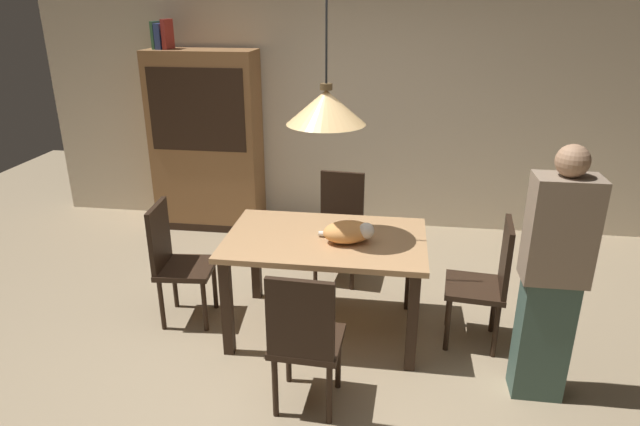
{
  "coord_description": "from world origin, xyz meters",
  "views": [
    {
      "loc": [
        0.57,
        -3.02,
        2.3
      ],
      "look_at": [
        0.05,
        0.66,
        0.85
      ],
      "focal_mm": 30.69,
      "sensor_mm": 36.0,
      "label": 1
    }
  ],
  "objects_px": {
    "chair_left_side": "(175,258)",
    "person_standing": "(552,278)",
    "cat_sleeping": "(349,232)",
    "book_blue_wide": "(162,36)",
    "chair_near_front": "(304,337)",
    "book_green_slim": "(156,35)",
    "pendant_lamp": "(326,107)",
    "book_red_tall": "(168,34)",
    "chair_far_back": "(340,222)",
    "chair_right_side": "(487,278)",
    "hutch_bookcase": "(207,145)",
    "dining_table": "(326,250)"
  },
  "relations": [
    {
      "from": "cat_sleeping",
      "to": "book_green_slim",
      "type": "bearing_deg",
      "value": 137.53
    },
    {
      "from": "book_red_tall",
      "to": "chair_right_side",
      "type": "bearing_deg",
      "value": -32.47
    },
    {
      "from": "chair_far_back",
      "to": "chair_right_side",
      "type": "xyz_separation_m",
      "value": [
        1.12,
        -0.89,
        0.0
      ]
    },
    {
      "from": "book_blue_wide",
      "to": "person_standing",
      "type": "height_order",
      "value": "book_blue_wide"
    },
    {
      "from": "hutch_bookcase",
      "to": "person_standing",
      "type": "height_order",
      "value": "hutch_bookcase"
    },
    {
      "from": "pendant_lamp",
      "to": "book_green_slim",
      "type": "bearing_deg",
      "value": 136.05
    },
    {
      "from": "chair_near_front",
      "to": "chair_left_side",
      "type": "height_order",
      "value": "same"
    },
    {
      "from": "book_green_slim",
      "to": "book_blue_wide",
      "type": "relative_size",
      "value": 1.08
    },
    {
      "from": "book_red_tall",
      "to": "hutch_bookcase",
      "type": "bearing_deg",
      "value": -0.27
    },
    {
      "from": "dining_table",
      "to": "chair_far_back",
      "type": "height_order",
      "value": "chair_far_back"
    },
    {
      "from": "chair_far_back",
      "to": "pendant_lamp",
      "type": "relative_size",
      "value": 0.72
    },
    {
      "from": "cat_sleeping",
      "to": "person_standing",
      "type": "bearing_deg",
      "value": -20.28
    },
    {
      "from": "chair_far_back",
      "to": "cat_sleeping",
      "type": "distance_m",
      "value": 1.01
    },
    {
      "from": "hutch_bookcase",
      "to": "chair_right_side",
      "type": "bearing_deg",
      "value": -35.46
    },
    {
      "from": "chair_far_back",
      "to": "book_green_slim",
      "type": "distance_m",
      "value": 2.62
    },
    {
      "from": "dining_table",
      "to": "cat_sleeping",
      "type": "height_order",
      "value": "cat_sleeping"
    },
    {
      "from": "book_blue_wide",
      "to": "person_standing",
      "type": "relative_size",
      "value": 0.15
    },
    {
      "from": "chair_left_side",
      "to": "chair_right_side",
      "type": "distance_m",
      "value": 2.26
    },
    {
      "from": "cat_sleeping",
      "to": "book_blue_wide",
      "type": "distance_m",
      "value": 3.03
    },
    {
      "from": "person_standing",
      "to": "book_red_tall",
      "type": "bearing_deg",
      "value": 143.44
    },
    {
      "from": "chair_far_back",
      "to": "book_blue_wide",
      "type": "relative_size",
      "value": 3.88
    },
    {
      "from": "cat_sleeping",
      "to": "book_red_tall",
      "type": "relative_size",
      "value": 1.44
    },
    {
      "from": "chair_far_back",
      "to": "book_blue_wide",
      "type": "bearing_deg",
      "value": 152.39
    },
    {
      "from": "chair_far_back",
      "to": "book_blue_wide",
      "type": "distance_m",
      "value": 2.58
    },
    {
      "from": "chair_near_front",
      "to": "pendant_lamp",
      "type": "xyz_separation_m",
      "value": [
        0.0,
        0.88,
        1.15
      ]
    },
    {
      "from": "hutch_bookcase",
      "to": "book_green_slim",
      "type": "xyz_separation_m",
      "value": [
        -0.44,
        0.0,
        1.09
      ]
    },
    {
      "from": "chair_near_front",
      "to": "cat_sleeping",
      "type": "height_order",
      "value": "chair_near_front"
    },
    {
      "from": "cat_sleeping",
      "to": "book_red_tall",
      "type": "distance_m",
      "value": 3.0
    },
    {
      "from": "dining_table",
      "to": "pendant_lamp",
      "type": "xyz_separation_m",
      "value": [
        0.0,
        0.0,
        1.01
      ]
    },
    {
      "from": "book_blue_wide",
      "to": "book_green_slim",
      "type": "bearing_deg",
      "value": 180.0
    },
    {
      "from": "chair_right_side",
      "to": "person_standing",
      "type": "xyz_separation_m",
      "value": [
        0.26,
        -0.51,
        0.29
      ]
    },
    {
      "from": "cat_sleeping",
      "to": "book_red_tall",
      "type": "xyz_separation_m",
      "value": [
        -1.98,
        1.92,
        1.16
      ]
    },
    {
      "from": "cat_sleeping",
      "to": "book_green_slim",
      "type": "xyz_separation_m",
      "value": [
        -2.1,
        1.92,
        1.15
      ]
    },
    {
      "from": "chair_near_front",
      "to": "person_standing",
      "type": "height_order",
      "value": "person_standing"
    },
    {
      "from": "chair_right_side",
      "to": "hutch_bookcase",
      "type": "distance_m",
      "value": 3.24
    },
    {
      "from": "cat_sleeping",
      "to": "book_blue_wide",
      "type": "height_order",
      "value": "book_blue_wide"
    },
    {
      "from": "chair_left_side",
      "to": "person_standing",
      "type": "height_order",
      "value": "person_standing"
    },
    {
      "from": "chair_near_front",
      "to": "book_red_tall",
      "type": "relative_size",
      "value": 3.32
    },
    {
      "from": "dining_table",
      "to": "book_red_tall",
      "type": "height_order",
      "value": "book_red_tall"
    },
    {
      "from": "pendant_lamp",
      "to": "book_green_slim",
      "type": "xyz_separation_m",
      "value": [
        -1.93,
        1.86,
        0.32
      ]
    },
    {
      "from": "dining_table",
      "to": "book_blue_wide",
      "type": "distance_m",
      "value": 2.95
    },
    {
      "from": "chair_right_side",
      "to": "person_standing",
      "type": "height_order",
      "value": "person_standing"
    },
    {
      "from": "chair_far_back",
      "to": "person_standing",
      "type": "relative_size",
      "value": 0.58
    },
    {
      "from": "chair_left_side",
      "to": "pendant_lamp",
      "type": "distance_m",
      "value": 1.61
    },
    {
      "from": "pendant_lamp",
      "to": "chair_left_side",
      "type": "bearing_deg",
      "value": -179.65
    },
    {
      "from": "book_red_tall",
      "to": "person_standing",
      "type": "bearing_deg",
      "value": -36.56
    },
    {
      "from": "person_standing",
      "to": "pendant_lamp",
      "type": "bearing_deg",
      "value": 159.75
    },
    {
      "from": "chair_near_front",
      "to": "book_blue_wide",
      "type": "distance_m",
      "value": 3.62
    },
    {
      "from": "book_green_slim",
      "to": "person_standing",
      "type": "height_order",
      "value": "book_green_slim"
    },
    {
      "from": "book_red_tall",
      "to": "pendant_lamp",
      "type": "bearing_deg",
      "value": -45.79
    }
  ]
}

